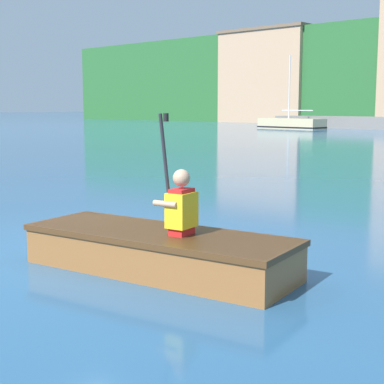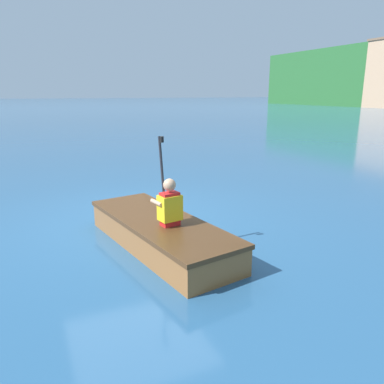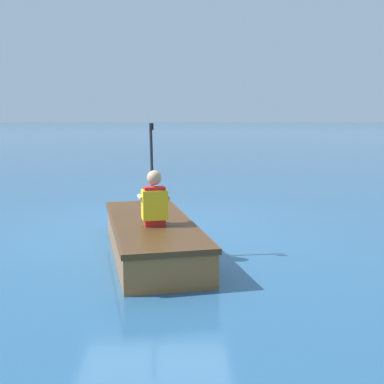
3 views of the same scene
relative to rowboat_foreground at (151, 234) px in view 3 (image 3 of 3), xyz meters
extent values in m
plane|color=#28567F|center=(-1.30, -0.03, -0.24)|extent=(300.00, 300.00, 0.00)
cube|color=#935B2D|center=(0.04, 0.01, -0.03)|extent=(2.94, 1.41, 0.42)
cube|color=#513219|center=(0.04, 0.01, 0.15)|extent=(2.99, 1.46, 0.06)
cube|color=#513219|center=(0.04, 0.01, 0.14)|extent=(2.52, 1.18, 0.02)
cone|color=#935B2D|center=(-1.29, -0.23, -0.01)|extent=(0.38, 0.38, 0.37)
cube|color=#935B2D|center=(0.25, 0.04, 0.13)|extent=(0.31, 0.90, 0.03)
cube|color=red|center=(0.32, 0.06, 0.41)|extent=(0.20, 0.26, 0.46)
cube|color=yellow|center=(0.32, 0.06, 0.43)|extent=(0.26, 0.32, 0.34)
sphere|color=tan|center=(0.32, 0.06, 0.74)|extent=(0.17, 0.17, 0.17)
cylinder|color=tan|center=(0.20, 0.19, 0.50)|extent=(0.27, 0.10, 0.06)
cylinder|color=tan|center=(0.25, -0.11, 0.50)|extent=(0.27, 0.10, 0.06)
cylinder|color=#232328|center=(0.14, 0.03, 0.78)|extent=(0.18, 0.07, 1.16)
cylinder|color=black|center=(0.14, 0.03, 1.33)|extent=(0.05, 0.05, 0.08)
camera|label=1|loc=(4.23, -4.03, 1.43)|focal=55.00mm
camera|label=2|loc=(4.82, -1.63, 1.92)|focal=35.00mm
camera|label=3|loc=(5.84, 0.25, 1.44)|focal=45.00mm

